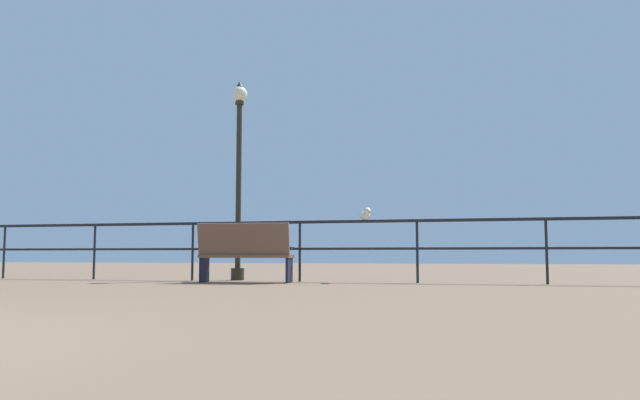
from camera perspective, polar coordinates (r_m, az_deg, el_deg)
name	(u,v)px	position (r m, az deg, el deg)	size (l,w,h in m)	color
pier_railing	(245,237)	(11.03, -6.95, -3.42)	(22.31, 0.05, 1.05)	black
bench_near_left	(245,251)	(10.32, -6.97, -4.68)	(1.59, 0.74, 0.99)	brown
lamppost_center	(239,165)	(11.52, -7.53, 3.19)	(0.29, 0.29, 3.71)	#2A261A
seagull_on_rail	(365,214)	(10.45, 4.23, -1.35)	(0.27, 0.40, 0.20)	white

